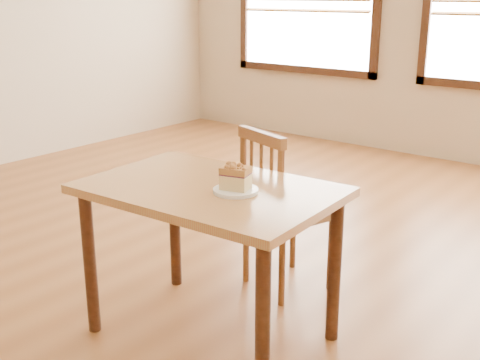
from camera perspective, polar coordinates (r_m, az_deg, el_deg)
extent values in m
plane|color=brown|center=(2.94, -5.75, -15.17)|extent=(8.00, 8.00, 0.00)
cube|color=#3E1F10|center=(6.84, 6.07, 10.38)|extent=(1.76, 0.06, 0.08)
cube|color=brown|center=(6.77, 6.11, 15.69)|extent=(1.56, 0.05, 0.03)
cube|color=#A67E40|center=(2.69, -2.90, -0.98)|extent=(1.16, 0.81, 0.04)
cylinder|color=#3E1F10|center=(2.95, -14.05, -7.66)|extent=(0.06, 0.06, 0.71)
cylinder|color=#3E1F10|center=(2.36, 2.16, -13.73)|extent=(0.06, 0.06, 0.71)
cylinder|color=#3E1F10|center=(3.33, -6.21, -4.24)|extent=(0.06, 0.06, 0.71)
cylinder|color=#3E1F10|center=(2.83, 8.97, -8.43)|extent=(0.06, 0.06, 0.71)
cube|color=brown|center=(3.28, 4.65, -2.91)|extent=(0.52, 0.52, 0.04)
cylinder|color=brown|center=(3.35, 8.60, -7.05)|extent=(0.04, 0.04, 0.42)
cylinder|color=brown|center=(3.59, 5.05, -5.25)|extent=(0.04, 0.04, 0.42)
cylinder|color=brown|center=(3.16, 3.99, -8.49)|extent=(0.04, 0.04, 0.42)
cylinder|color=brown|center=(3.40, 0.58, -6.45)|extent=(0.04, 0.04, 0.42)
cylinder|color=brown|center=(2.97, 3.87, -0.43)|extent=(0.04, 0.04, 0.45)
cylinder|color=brown|center=(3.23, 0.31, 1.08)|extent=(0.04, 0.04, 0.45)
cube|color=brown|center=(3.05, 2.06, 4.08)|extent=(0.37, 0.15, 0.06)
cylinder|color=brown|center=(3.04, 2.98, -0.23)|extent=(0.02, 0.02, 0.39)
cylinder|color=brown|center=(3.10, 2.01, 0.18)|extent=(0.02, 0.02, 0.39)
cylinder|color=brown|center=(3.17, 1.09, 0.58)|extent=(0.02, 0.02, 0.39)
cylinder|color=white|center=(2.60, -0.41, -1.00)|extent=(0.20, 0.20, 0.02)
cylinder|color=white|center=(2.60, -0.41, -1.08)|extent=(0.13, 0.13, 0.01)
cube|color=#FCD88E|center=(2.58, -0.42, -0.15)|extent=(0.14, 0.12, 0.06)
cube|color=#41122E|center=(2.57, -0.42, 0.59)|extent=(0.14, 0.12, 0.01)
cube|color=#A77934|center=(2.57, -0.42, 0.94)|extent=(0.14, 0.12, 0.03)
sphere|color=#A77934|center=(2.56, -0.40, 1.34)|extent=(0.02, 0.02, 0.02)
sphere|color=#A77934|center=(2.57, 0.42, 1.38)|extent=(0.02, 0.02, 0.02)
sphere|color=#A77934|center=(2.53, -0.22, 1.06)|extent=(0.01, 0.01, 0.01)
sphere|color=#A77934|center=(2.55, -0.71, 1.22)|extent=(0.02, 0.02, 0.02)
sphere|color=#A77934|center=(2.53, -0.53, 1.08)|extent=(0.01, 0.01, 0.01)
sphere|color=#A77934|center=(2.58, 0.01, 1.41)|extent=(0.02, 0.02, 0.02)
sphere|color=#A77934|center=(2.58, -1.04, 1.45)|extent=(0.02, 0.02, 0.02)
sphere|color=#A77934|center=(2.55, -0.17, 1.21)|extent=(0.02, 0.02, 0.02)
sphere|color=#A77934|center=(2.54, -0.37, 1.17)|extent=(0.02, 0.02, 0.02)
sphere|color=#A77934|center=(2.54, -1.10, 1.16)|extent=(0.02, 0.02, 0.02)
sphere|color=#A77934|center=(2.57, 0.17, 1.30)|extent=(0.01, 0.01, 0.01)
sphere|color=#A77934|center=(2.55, -0.06, 1.22)|extent=(0.02, 0.02, 0.02)
sphere|color=#A77934|center=(2.58, -1.16, 1.38)|extent=(0.02, 0.02, 0.02)
sphere|color=#A77934|center=(2.57, -1.40, 1.41)|extent=(0.02, 0.02, 0.02)
sphere|color=#A77934|center=(2.58, -1.18, 1.42)|extent=(0.02, 0.02, 0.02)
sphere|color=#A77934|center=(2.58, -0.08, 1.42)|extent=(0.02, 0.02, 0.02)
sphere|color=#A77934|center=(2.59, -1.79, 0.42)|extent=(0.02, 0.02, 0.02)
sphere|color=#A77934|center=(2.58, -1.86, 0.54)|extent=(0.01, 0.01, 0.01)
sphere|color=#A77934|center=(2.57, -1.97, 0.75)|extent=(0.01, 0.01, 0.01)
sphere|color=#A77934|center=(2.60, -1.62, 1.14)|extent=(0.01, 0.01, 0.01)
sphere|color=#A77934|center=(2.58, -1.90, 0.27)|extent=(0.01, 0.01, 0.01)
sphere|color=#A77934|center=(2.60, -1.66, 0.32)|extent=(0.01, 0.01, 0.01)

